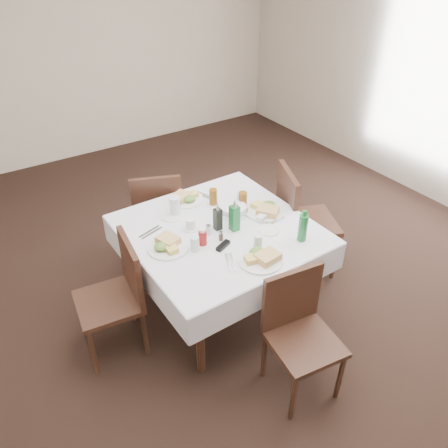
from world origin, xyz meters
The scene contains 33 objects.
ground_plane centered at (0.00, 0.00, 0.00)m, with size 7.00×7.00×0.00m, color black.
room_shell centered at (0.00, 0.00, 1.71)m, with size 6.04×7.04×2.80m.
dining_table centered at (0.05, 0.06, 0.68)m, with size 1.31×1.31×0.76m.
chair_north centered at (-0.06, 0.89, 0.51)m, with size 0.55×0.55×0.89m.
chair_south centered at (0.09, -0.81, 0.50)m, with size 0.47×0.47×0.87m.
chair_east centered at (0.87, 0.09, 0.56)m, with size 0.61×0.61×0.98m.
chair_west centered at (-0.74, 0.11, 0.51)m, with size 0.47×0.47×0.89m.
meal_north centered at (0.04, 0.53, 0.79)m, with size 0.28×0.28×0.06m.
meal_south centered at (0.08, -0.41, 0.79)m, with size 0.30×0.30×0.06m.
meal_east centered at (0.47, 0.04, 0.79)m, with size 0.31×0.31×0.07m.
meal_west centered at (-0.38, 0.05, 0.79)m, with size 0.28×0.28×0.06m.
side_plate_a centered at (-0.18, 0.37, 0.77)m, with size 0.14×0.14×0.01m.
side_plate_b centered at (0.33, -0.17, 0.77)m, with size 0.15×0.15×0.01m.
water_n centered at (-0.13, 0.40, 0.84)m, with size 0.08×0.08×0.15m.
water_s centered at (0.14, -0.29, 0.82)m, with size 0.06×0.06×0.11m.
water_e centered at (0.37, 0.24, 0.82)m, with size 0.06×0.06×0.12m.
water_w centered at (-0.23, -0.08, 0.82)m, with size 0.06×0.06×0.11m.
iced_tea_a centered at (0.20, 0.37, 0.83)m, with size 0.06×0.06×0.13m.
iced_tea_b centered at (0.36, 0.19, 0.83)m, with size 0.07×0.07×0.14m.
bread_basket centered at (0.24, 0.15, 0.80)m, with size 0.22×0.22×0.07m.
oil_cruet_dark centered at (0.04, 0.06, 0.85)m, with size 0.05×0.05×0.21m.
oil_cruet_green centered at (0.13, -0.02, 0.87)m, with size 0.06×0.06×0.25m.
ketchup_bottle centered at (-0.15, -0.04, 0.82)m, with size 0.06×0.06×0.13m.
salt_shaker centered at (-0.06, 0.03, 0.80)m, with size 0.04×0.04×0.08m.
pepper_shaker centered at (-0.02, -0.07, 0.80)m, with size 0.03×0.03×0.07m.
coffee_mug centered at (-0.13, 0.17, 0.80)m, with size 0.12×0.12×0.08m.
sunglasses centered at (-0.05, -0.15, 0.78)m, with size 0.13×0.08×0.03m.
green_bottle centered at (0.46, -0.38, 0.87)m, with size 0.06×0.06×0.24m.
sugar_caddy centered at (0.37, -0.03, 0.79)m, with size 0.11×0.08×0.05m.
cutlery_n centered at (0.20, 0.51, 0.77)m, with size 0.10×0.17×0.01m.
cutlery_s centered at (-0.10, -0.32, 0.77)m, with size 0.12×0.19×0.01m.
cutlery_e centered at (0.44, -0.10, 0.77)m, with size 0.19×0.08×0.01m.
cutlery_w centered at (-0.39, 0.28, 0.77)m, with size 0.20×0.10×0.01m.
Camera 1 is at (-1.36, -2.15, 2.59)m, focal length 35.00 mm.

